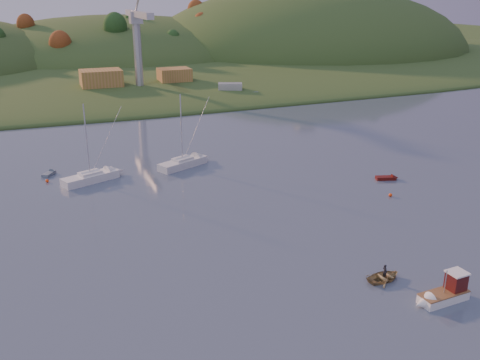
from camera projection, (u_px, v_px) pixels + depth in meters
name	position (u px, v px, depth m)	size (l,w,h in m)	color
ground	(417.00, 351.00, 43.60)	(500.00, 500.00, 0.00)	#313E51
far_shore	(87.00, 54.00, 245.04)	(620.00, 220.00, 1.50)	#27461C
shore_slope	(109.00, 74.00, 188.11)	(640.00, 150.00, 7.00)	#27461C
hill_center	(116.00, 58.00, 230.99)	(140.00, 120.00, 36.00)	#27461C
hill_right	(307.00, 54.00, 247.34)	(150.00, 130.00, 60.00)	#27461C
hillside_trees	(101.00, 67.00, 205.63)	(280.00, 50.00, 32.00)	#1D4017
wharf	(149.00, 89.00, 151.78)	(42.00, 16.00, 2.40)	slate
shed_west	(101.00, 79.00, 146.94)	(11.00, 8.00, 4.80)	olive
shed_east	(174.00, 75.00, 155.23)	(9.00, 7.00, 4.00)	olive
dock_crane	(138.00, 32.00, 142.22)	(3.20, 28.00, 20.30)	#B7B7BC
fishing_boat	(441.00, 295.00, 50.13)	(5.93, 2.18, 3.72)	white
sailboat_near	(90.00, 177.00, 81.81)	(9.07, 5.68, 12.10)	white
sailboat_far	(183.00, 162.00, 88.64)	(9.05, 6.11, 12.16)	silver
canoe	(384.00, 277.00, 54.09)	(2.72, 3.80, 0.79)	#998454
paddler	(385.00, 274.00, 53.97)	(0.55, 0.36, 1.51)	black
red_tender	(390.00, 178.00, 82.98)	(3.73, 2.18, 1.20)	#4F0F0B
grey_dinghy	(51.00, 173.00, 85.38)	(2.61, 3.12, 1.13)	slate
work_vessel	(230.00, 92.00, 146.16)	(15.99, 10.31, 3.87)	slate
buoy_1	(390.00, 195.00, 76.04)	(0.50, 0.50, 0.50)	#FD420D
buoy_2	(47.00, 181.00, 81.71)	(0.50, 0.50, 0.50)	#FD420D
buoy_3	(160.00, 169.00, 86.87)	(0.50, 0.50, 0.50)	#FD420D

